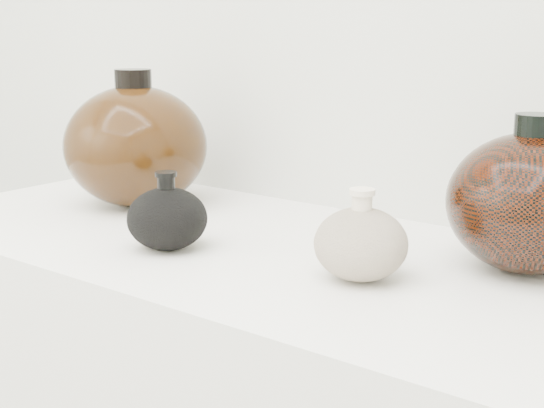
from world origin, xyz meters
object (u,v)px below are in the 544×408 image
Objects in this scene: left_round_pot at (136,146)px; right_round_pot at (530,202)px; cream_gourd_vase at (361,243)px; black_gourd_vase at (167,218)px.

right_round_pot is at bearing 4.46° from left_round_pot.
cream_gourd_vase is 0.22m from right_round_pot.
black_gourd_vase is 0.28m from left_round_pot.
left_round_pot is 1.01× the size of right_round_pot.
black_gourd_vase is 0.47m from right_round_pot.
black_gourd_vase is 0.90× the size of cream_gourd_vase.
cream_gourd_vase is at bearing 10.41° from black_gourd_vase.
cream_gourd_vase reaches higher than black_gourd_vase.
left_round_pot is 0.65m from right_round_pot.
cream_gourd_vase is 0.49× the size of right_round_pot.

